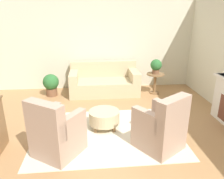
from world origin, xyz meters
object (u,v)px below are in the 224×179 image
at_px(armchair_right, 161,128).
at_px(side_table, 155,80).
at_px(potted_plant_floor, 51,84).
at_px(armchair_left, 56,133).
at_px(potted_plant_on_side_table, 156,66).
at_px(couch, 104,82).
at_px(ottoman_table, 104,117).

bearing_deg(armchair_right, side_table, 76.09).
distance_m(armchair_right, potted_plant_floor, 3.75).
relative_size(armchair_left, potted_plant_on_side_table, 2.41).
bearing_deg(side_table, couch, 172.64).
bearing_deg(potted_plant_floor, ottoman_table, -55.50).
height_order(couch, side_table, couch).
height_order(couch, armchair_right, armchair_right).
xyz_separation_m(armchair_right, side_table, (0.69, 2.80, 0.01)).
relative_size(couch, potted_plant_on_side_table, 4.70).
distance_m(armchair_left, side_table, 3.77).
relative_size(armchair_left, armchair_right, 1.00).
height_order(armchair_left, ottoman_table, armchair_left).
height_order(ottoman_table, potted_plant_on_side_table, potted_plant_on_side_table).
relative_size(potted_plant_on_side_table, potted_plant_floor, 0.66).
bearing_deg(potted_plant_floor, armchair_left, -79.19).
height_order(armchair_right, ottoman_table, armchair_right).
distance_m(couch, ottoman_table, 2.17).
bearing_deg(potted_plant_on_side_table, armchair_left, -131.96).
bearing_deg(ottoman_table, potted_plant_floor, 124.50).
bearing_deg(armchair_left, armchair_right, -0.00).
xyz_separation_m(armchair_left, armchair_right, (1.82, -0.00, 0.00)).
relative_size(ottoman_table, potted_plant_floor, 0.99).
distance_m(armchair_left, potted_plant_floor, 2.95).
height_order(couch, ottoman_table, couch).
relative_size(side_table, potted_plant_on_side_table, 1.42).
bearing_deg(armchair_left, couch, 71.45).
relative_size(armchair_right, side_table, 1.70).
relative_size(couch, side_table, 3.30).
distance_m(armchair_right, potted_plant_on_side_table, 2.92).
xyz_separation_m(couch, potted_plant_floor, (-1.56, -0.10, 0.04)).
bearing_deg(armchair_right, ottoman_table, 139.14).
distance_m(armchair_right, side_table, 2.89).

